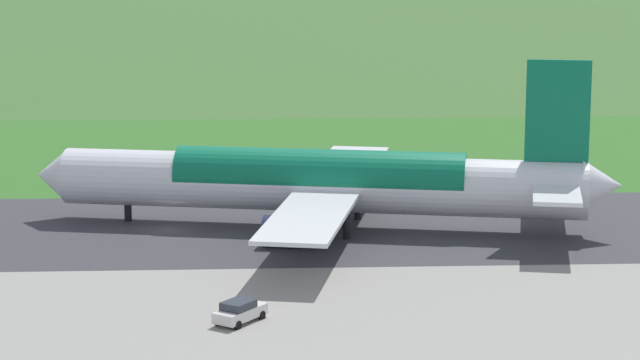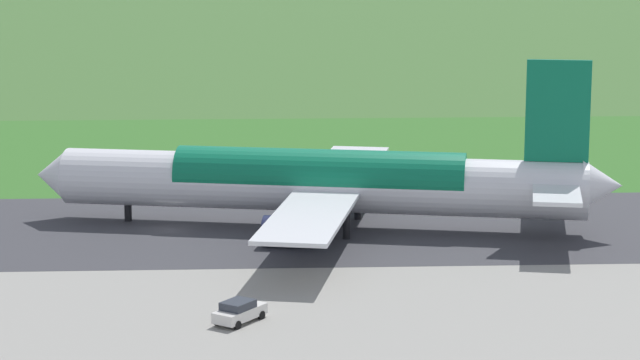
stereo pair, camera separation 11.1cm
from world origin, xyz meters
TOP-DOWN VIEW (x-y plane):
  - ground_plane at (0.00, 0.00)m, footprint 800.00×800.00m
  - runway_asphalt at (0.00, 0.00)m, footprint 600.00×28.78m
  - grass_verge_foreground at (0.00, -29.58)m, footprint 600.00×80.00m
  - airliner_main at (-14.17, 0.08)m, footprint 53.76×44.29m
  - service_car_ops at (-6.69, 28.85)m, footprint 3.94×4.45m
  - no_stopping_sign at (8.48, -27.74)m, footprint 0.60×0.10m
  - traffic_cone_orange at (15.44, -29.67)m, footprint 0.40×0.40m

SIDE VIEW (x-z plane):
  - ground_plane at x=0.00m, z-range 0.00..0.00m
  - grass_verge_foreground at x=0.00m, z-range 0.00..0.04m
  - runway_asphalt at x=0.00m, z-range 0.00..0.06m
  - traffic_cone_orange at x=15.44m, z-range 0.00..0.55m
  - service_car_ops at x=-6.69m, z-range 0.03..1.65m
  - no_stopping_sign at x=8.48m, z-range 0.24..2.79m
  - airliner_main at x=-14.17m, z-range -3.59..12.29m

